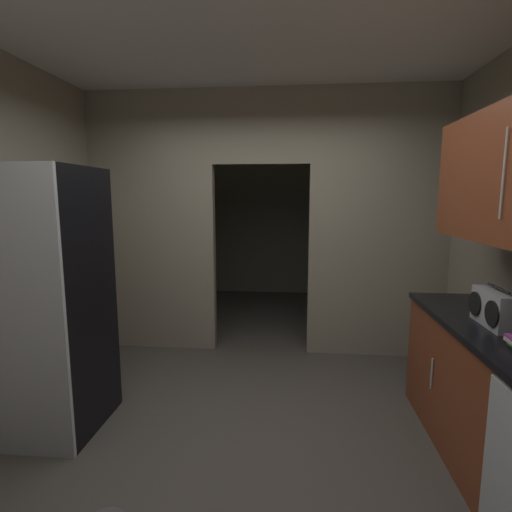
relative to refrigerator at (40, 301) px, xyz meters
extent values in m
plane|color=#47423D|center=(1.48, -0.11, -0.95)|extent=(20.00, 20.00, 0.00)
cube|color=silver|center=(1.48, 0.42, 1.87)|extent=(4.19, 7.47, 0.06)
cube|color=gray|center=(0.26, 1.63, 0.45)|extent=(1.35, 0.12, 2.78)
cube|color=gray|center=(2.67, 1.63, 0.45)|extent=(1.42, 0.12, 2.78)
cube|color=gray|center=(1.45, 1.63, 1.46)|extent=(1.02, 0.12, 0.76)
cube|color=gray|center=(1.48, 4.35, 0.45)|extent=(3.79, 0.10, 2.78)
cube|color=gray|center=(-0.36, 2.99, 0.45)|extent=(0.10, 2.72, 2.78)
cube|color=gray|center=(3.33, 2.99, 0.45)|extent=(0.10, 2.72, 2.78)
cube|color=black|center=(0.00, 0.02, 0.00)|extent=(0.80, 0.69, 1.89)
cube|color=#B7BABC|center=(0.00, -0.35, 0.00)|extent=(0.80, 0.03, 1.89)
cylinder|color=#B7BABC|center=(2.76, -0.84, -0.47)|extent=(0.01, 0.01, 0.22)
cylinder|color=#B7BABC|center=(2.76, 0.12, -0.47)|extent=(0.01, 0.01, 0.22)
cylinder|color=#B7BABC|center=(2.89, -0.36, 0.86)|extent=(0.01, 0.01, 0.47)
cube|color=#B2B2B7|center=(3.04, -0.12, 0.07)|extent=(0.15, 0.37, 0.22)
cylinder|color=#262626|center=(3.04, -0.12, 0.20)|extent=(0.02, 0.26, 0.02)
cylinder|color=black|center=(2.96, -0.23, 0.07)|extent=(0.01, 0.15, 0.15)
cylinder|color=black|center=(2.96, -0.01, 0.07)|extent=(0.01, 0.15, 0.15)
camera|label=1|loc=(1.80, -2.58, 0.74)|focal=27.79mm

